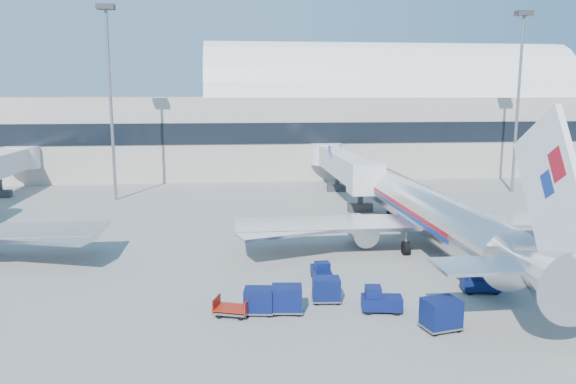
{
  "coord_description": "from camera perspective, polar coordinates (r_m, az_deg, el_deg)",
  "views": [
    {
      "loc": [
        -6.36,
        -38.09,
        12.56
      ],
      "look_at": [
        -1.7,
        6.0,
        4.78
      ],
      "focal_mm": 35.0,
      "sensor_mm": 36.0,
      "label": 1
    }
  ],
  "objects": [
    {
      "name": "ground",
      "position": [
        40.61,
        3.31,
        -8.09
      ],
      "size": [
        260.0,
        260.0,
        0.0
      ],
      "primitive_type": "plane",
      "color": "gray",
      "rests_on": "ground"
    },
    {
      "name": "terminal",
      "position": [
        94.47,
        -10.5,
        6.73
      ],
      "size": [
        170.0,
        28.15,
        21.0
      ],
      "color": "#B2AA9E",
      "rests_on": "ground"
    },
    {
      "name": "airliner_main",
      "position": [
        46.64,
        14.66,
        -2.3
      ],
      "size": [
        32.0,
        37.26,
        12.07
      ],
      "color": "silver",
      "rests_on": "ground"
    },
    {
      "name": "jetbridge_near",
      "position": [
        70.83,
        5.39,
        2.9
      ],
      "size": [
        4.4,
        27.5,
        6.25
      ],
      "color": "silver",
      "rests_on": "ground"
    },
    {
      "name": "mast_west",
      "position": [
        69.48,
        -17.71,
        11.33
      ],
      "size": [
        2.0,
        1.2,
        22.6
      ],
      "color": "slate",
      "rests_on": "ground"
    },
    {
      "name": "mast_east",
      "position": [
        77.22,
        22.48,
        10.87
      ],
      "size": [
        2.0,
        1.2,
        22.6
      ],
      "color": "slate",
      "rests_on": "ground"
    },
    {
      "name": "barrier_near",
      "position": [
        48.45,
        24.51,
        -5.45
      ],
      "size": [
        3.0,
        0.55,
        0.9
      ],
      "primitive_type": "cube",
      "color": "#9E9E96",
      "rests_on": "ground"
    },
    {
      "name": "tug_lead",
      "position": [
        33.69,
        9.32,
        -10.81
      ],
      "size": [
        2.51,
        1.54,
        1.53
      ],
      "rotation": [
        0.0,
        0.0,
        -0.16
      ],
      "color": "#091244",
      "rests_on": "ground"
    },
    {
      "name": "tug_right",
      "position": [
        38.36,
        18.82,
        -8.63
      ],
      "size": [
        2.43,
        1.42,
        1.51
      ],
      "rotation": [
        0.0,
        0.0,
        -0.12
      ],
      "color": "#091244",
      "rests_on": "ground"
    },
    {
      "name": "tug_left",
      "position": [
        38.52,
        3.38,
        -8.08
      ],
      "size": [
        1.17,
        2.23,
        1.43
      ],
      "rotation": [
        0.0,
        0.0,
        1.61
      ],
      "color": "#091244",
      "rests_on": "ground"
    },
    {
      "name": "cart_train_a",
      "position": [
        34.74,
        3.91,
        -9.83
      ],
      "size": [
        1.82,
        1.44,
        1.53
      ],
      "rotation": [
        0.0,
        0.0,
        -0.07
      ],
      "color": "#091244",
      "rests_on": "ground"
    },
    {
      "name": "cart_train_b",
      "position": [
        33.03,
        -0.11,
        -10.79
      ],
      "size": [
        1.98,
        1.59,
        1.62
      ],
      "rotation": [
        0.0,
        0.0,
        -0.11
      ],
      "color": "#091244",
      "rests_on": "ground"
    },
    {
      "name": "cart_train_c",
      "position": [
        32.97,
        -3.0,
        -10.94
      ],
      "size": [
        1.9,
        1.55,
        1.52
      ],
      "rotation": [
        0.0,
        0.0,
        -0.14
      ],
      "color": "#091244",
      "rests_on": "ground"
    },
    {
      "name": "cart_solo_near",
      "position": [
        31.86,
        15.29,
        -11.84
      ],
      "size": [
        2.25,
        1.91,
        1.73
      ],
      "rotation": [
        0.0,
        0.0,
        0.23
      ],
      "color": "#091244",
      "rests_on": "ground"
    },
    {
      "name": "cart_solo_far",
      "position": [
        41.14,
        25.27,
        -7.55
      ],
      "size": [
        1.98,
        1.6,
        1.62
      ],
      "rotation": [
        0.0,
        0.0,
        0.11
      ],
      "color": "#091244",
      "rests_on": "ground"
    },
    {
      "name": "cart_open_red",
      "position": [
        32.93,
        -5.65,
        -11.81
      ],
      "size": [
        2.3,
        1.92,
        0.53
      ],
      "rotation": [
        0.0,
        0.0,
        -0.31
      ],
      "color": "slate",
      "rests_on": "ground"
    }
  ]
}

